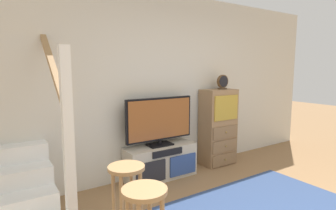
# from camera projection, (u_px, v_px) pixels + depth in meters

# --- Properties ---
(back_wall) EXTENTS (6.40, 0.12, 2.70)m
(back_wall) POSITION_uv_depth(u_px,v_px,m) (168.00, 85.00, 4.19)
(back_wall) COLOR beige
(back_wall) RESTS_ON ground_plane
(media_console) EXTENTS (1.07, 0.38, 0.49)m
(media_console) POSITION_uv_depth(u_px,v_px,m) (161.00, 162.00, 3.95)
(media_console) COLOR #BCB29E
(media_console) RESTS_ON ground_plane
(television) EXTENTS (1.06, 0.22, 0.70)m
(television) POSITION_uv_depth(u_px,v_px,m) (160.00, 120.00, 3.89)
(television) COLOR black
(television) RESTS_ON media_console
(side_cabinet) EXTENTS (0.58, 0.38, 1.26)m
(side_cabinet) POSITION_uv_depth(u_px,v_px,m) (218.00, 127.00, 4.52)
(side_cabinet) COLOR #93704C
(side_cabinet) RESTS_ON ground_plane
(desk_clock) EXTENTS (0.21, 0.08, 0.24)m
(desk_clock) POSITION_uv_depth(u_px,v_px,m) (223.00, 82.00, 4.44)
(desk_clock) COLOR #4C3823
(desk_clock) RESTS_ON side_cabinet
(staircase) EXTENTS (1.00, 1.36, 2.20)m
(staircase) POSITION_uv_depth(u_px,v_px,m) (6.00, 184.00, 2.90)
(staircase) COLOR white
(staircase) RESTS_ON ground_plane
(bar_stool_far) EXTENTS (0.34, 0.34, 0.71)m
(bar_stool_far) POSITION_uv_depth(u_px,v_px,m) (127.00, 185.00, 2.51)
(bar_stool_far) COLOR #A37A4C
(bar_stool_far) RESTS_ON ground_plane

